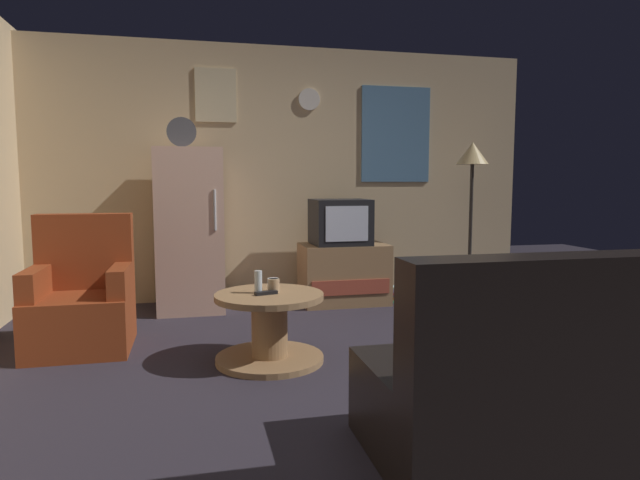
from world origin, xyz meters
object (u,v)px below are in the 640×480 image
(remote_control, at_px, (266,293))
(coffee_table, at_px, (269,328))
(mug_ceramic_white, at_px, (273,285))
(book_stack, at_px, (400,294))
(mug_ceramic_tan, at_px, (274,286))
(fridge, at_px, (190,230))
(standing_lamp, at_px, (472,166))
(tv_stand, at_px, (344,274))
(crt_tv, at_px, (340,222))
(armchair, at_px, (82,302))
(couch, at_px, (565,384))
(wine_glass, at_px, (258,282))

(remote_control, bearing_deg, coffee_table, 39.77)
(mug_ceramic_white, bearing_deg, book_stack, 45.15)
(remote_control, bearing_deg, mug_ceramic_tan, 30.17)
(fridge, height_order, book_stack, fridge)
(mug_ceramic_tan, bearing_deg, standing_lamp, 33.57)
(tv_stand, bearing_deg, mug_ceramic_tan, -120.18)
(crt_tv, xyz_separation_m, armchair, (-2.19, -0.99, -0.47))
(fridge, height_order, couch, fridge)
(armchair, bearing_deg, coffee_table, -25.93)
(standing_lamp, relative_size, couch, 0.94)
(wine_glass, bearing_deg, armchair, 153.78)
(fridge, height_order, crt_tv, fridge)
(standing_lamp, distance_m, mug_ceramic_tan, 2.80)
(mug_ceramic_tan, bearing_deg, tv_stand, 59.82)
(mug_ceramic_white, relative_size, couch, 0.05)
(crt_tv, relative_size, book_stack, 2.51)
(mug_ceramic_white, bearing_deg, tv_stand, 59.37)
(coffee_table, bearing_deg, mug_ceramic_white, 56.84)
(armchair, height_order, book_stack, armchair)
(remote_control, bearing_deg, book_stack, 30.55)
(crt_tv, bearing_deg, mug_ceramic_tan, -119.11)
(crt_tv, height_order, standing_lamp, standing_lamp)
(couch, distance_m, book_stack, 3.13)
(standing_lamp, distance_m, mug_ceramic_white, 2.78)
(standing_lamp, distance_m, couch, 3.40)
(remote_control, xyz_separation_m, armchair, (-1.25, 0.65, -0.14))
(wine_glass, relative_size, book_stack, 0.70)
(standing_lamp, bearing_deg, armchair, -166.00)
(mug_ceramic_white, bearing_deg, standing_lamp, 33.07)
(crt_tv, bearing_deg, standing_lamp, -4.78)
(tv_stand, distance_m, coffee_table, 1.88)
(tv_stand, xyz_separation_m, remote_control, (-0.98, -1.65, 0.18))
(armchair, distance_m, book_stack, 2.98)
(armchair, relative_size, book_stack, 4.46)
(standing_lamp, height_order, mug_ceramic_tan, standing_lamp)
(standing_lamp, bearing_deg, book_stack, 174.96)
(fridge, bearing_deg, mug_ceramic_white, -71.13)
(crt_tv, height_order, couch, crt_tv)
(standing_lamp, relative_size, armchair, 1.66)
(coffee_table, height_order, book_stack, coffee_table)
(remote_control, distance_m, couch, 1.87)
(fridge, distance_m, mug_ceramic_tan, 1.74)
(armchair, bearing_deg, mug_ceramic_tan, -24.40)
(coffee_table, xyz_separation_m, armchair, (-1.27, 0.62, 0.11))
(crt_tv, height_order, book_stack, crt_tv)
(book_stack, bearing_deg, crt_tv, 175.51)
(fridge, xyz_separation_m, standing_lamp, (2.77, -0.15, 0.60))
(remote_control, bearing_deg, fridge, 90.99)
(tv_stand, bearing_deg, armchair, -156.01)
(mug_ceramic_white, height_order, mug_ceramic_tan, same)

